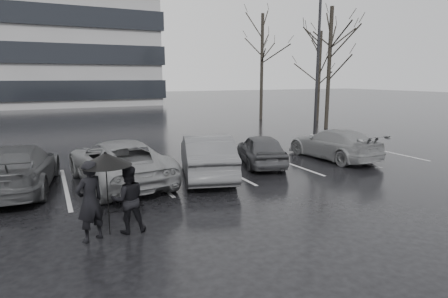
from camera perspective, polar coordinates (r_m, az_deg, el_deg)
The scene contains 14 objects.
ground at distance 11.92m, azimuth 2.55°, elevation -5.98°, with size 160.00×160.00×0.00m, color black.
car_main at distance 14.95m, azimuth 5.61°, elevation -0.08°, with size 1.48×3.67×1.25m, color black.
car_west_a at distance 13.09m, azimuth -2.69°, elevation -1.04°, with size 1.59×4.57×1.51m, color #2F2F32.
car_west_b at distance 12.79m, azimuth -15.76°, elevation -1.85°, with size 2.40×5.22×1.45m, color #525254.
car_west_c at distance 13.14m, azimuth -28.98°, elevation -2.54°, with size 2.01×4.94×1.43m, color black.
car_east at distance 16.69m, azimuth 16.32°, elevation 0.75°, with size 1.81×4.45×1.29m, color #525254.
pedestrian_left at distance 8.47m, azimuth -19.76°, elevation -7.50°, with size 0.64×0.42×1.76m, color black.
pedestrian_right at distance 8.71m, azimuth -14.39°, elevation -7.44°, with size 0.75×0.58×1.54m, color black.
umbrella at distance 8.43m, azimuth -17.62°, elevation -1.51°, with size 1.12×1.12×1.89m.
lamp_post at distance 22.00m, azimuth 14.06°, elevation 12.02°, with size 0.48×0.48×8.76m.
stall_stripes at distance 13.80m, azimuth -5.31°, elevation -3.65°, with size 19.72×5.00×0.00m.
tree_east at distance 26.55m, azimuth 15.70°, elevation 11.67°, with size 0.26×0.26×8.00m, color black.
tree_ne at distance 31.21m, azimuth 14.28°, elevation 10.65°, with size 0.26×0.26×7.00m, color black.
tree_north at distance 31.64m, azimuth 5.78°, elevation 12.28°, with size 0.26×0.26×8.50m, color black.
Camera 1 is at (-5.39, -10.05, 3.46)m, focal length 30.00 mm.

